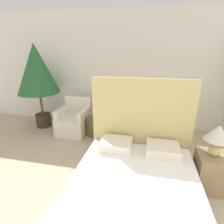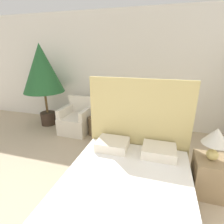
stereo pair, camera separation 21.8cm
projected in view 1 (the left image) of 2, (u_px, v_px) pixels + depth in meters
wall_back at (120, 71)px, 4.51m from camera, size 10.00×0.06×2.90m
bed at (133, 199)px, 2.07m from camera, size 1.60×2.26×1.57m
armchair_near_window_left at (74, 122)px, 4.34m from camera, size 0.71×0.73×0.86m
armchair_near_window_right at (113, 126)px, 4.14m from camera, size 0.77×0.79×0.86m
potted_palm at (37, 71)px, 4.32m from camera, size 1.04×1.04×2.14m
nightstand at (211, 172)px, 2.56m from camera, size 0.44×0.45×0.56m
table_lamp at (218, 135)px, 2.36m from camera, size 0.34×0.34×0.47m
side_table at (92, 127)px, 4.22m from camera, size 0.29×0.29×0.44m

